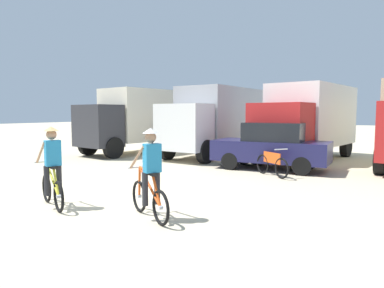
{
  "coord_description": "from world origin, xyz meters",
  "views": [
    {
      "loc": [
        5.6,
        -6.73,
        2.11
      ],
      "look_at": [
        0.15,
        3.28,
        1.1
      ],
      "focal_mm": 32.68,
      "sensor_mm": 36.0,
      "label": 1
    }
  ],
  "objects_px": {
    "sedan_parked": "(272,146)",
    "cyclist_orange_shirt": "(52,170)",
    "cyclist_cowboy_hat": "(150,177)",
    "box_truck_grey_hauler": "(217,118)",
    "box_truck_cream_rv": "(142,117)",
    "box_truck_white_box": "(308,118)",
    "bicycle_spare": "(272,164)"
  },
  "relations": [
    {
      "from": "box_truck_grey_hauler",
      "to": "sedan_parked",
      "type": "bearing_deg",
      "value": -40.01
    },
    {
      "from": "sedan_parked",
      "to": "cyclist_cowboy_hat",
      "type": "height_order",
      "value": "cyclist_cowboy_hat"
    },
    {
      "from": "box_truck_grey_hauler",
      "to": "sedan_parked",
      "type": "distance_m",
      "value": 4.82
    },
    {
      "from": "box_truck_grey_hauler",
      "to": "cyclist_orange_shirt",
      "type": "relative_size",
      "value": 3.82
    },
    {
      "from": "sedan_parked",
      "to": "bicycle_spare",
      "type": "xyz_separation_m",
      "value": [
        0.4,
        -1.37,
        -0.48
      ]
    },
    {
      "from": "box_truck_cream_rv",
      "to": "sedan_parked",
      "type": "relative_size",
      "value": 1.68
    },
    {
      "from": "box_truck_cream_rv",
      "to": "cyclist_orange_shirt",
      "type": "bearing_deg",
      "value": -63.65
    },
    {
      "from": "sedan_parked",
      "to": "bicycle_spare",
      "type": "distance_m",
      "value": 1.51
    },
    {
      "from": "box_truck_grey_hauler",
      "to": "cyclist_orange_shirt",
      "type": "distance_m",
      "value": 10.68
    },
    {
      "from": "box_truck_grey_hauler",
      "to": "box_truck_white_box",
      "type": "bearing_deg",
      "value": 5.89
    },
    {
      "from": "sedan_parked",
      "to": "cyclist_orange_shirt",
      "type": "relative_size",
      "value": 2.32
    },
    {
      "from": "bicycle_spare",
      "to": "box_truck_cream_rv",
      "type": "bearing_deg",
      "value": 154.94
    },
    {
      "from": "box_truck_grey_hauler",
      "to": "cyclist_cowboy_hat",
      "type": "xyz_separation_m",
      "value": [
        3.21,
        -10.26,
        -1.03
      ]
    },
    {
      "from": "cyclist_orange_shirt",
      "to": "cyclist_cowboy_hat",
      "type": "relative_size",
      "value": 1.0
    },
    {
      "from": "box_truck_white_box",
      "to": "cyclist_orange_shirt",
      "type": "bearing_deg",
      "value": -107.45
    },
    {
      "from": "cyclist_cowboy_hat",
      "to": "bicycle_spare",
      "type": "height_order",
      "value": "cyclist_cowboy_hat"
    },
    {
      "from": "sedan_parked",
      "to": "cyclist_cowboy_hat",
      "type": "bearing_deg",
      "value": -93.15
    },
    {
      "from": "box_truck_cream_rv",
      "to": "box_truck_grey_hauler",
      "type": "distance_m",
      "value": 4.2
    },
    {
      "from": "box_truck_cream_rv",
      "to": "cyclist_cowboy_hat",
      "type": "height_order",
      "value": "box_truck_cream_rv"
    },
    {
      "from": "box_truck_cream_rv",
      "to": "cyclist_orange_shirt",
      "type": "xyz_separation_m",
      "value": [
        4.96,
        -10.02,
        -1.03
      ]
    },
    {
      "from": "box_truck_cream_rv",
      "to": "sedan_parked",
      "type": "bearing_deg",
      "value": -17.52
    },
    {
      "from": "box_truck_cream_rv",
      "to": "box_truck_grey_hauler",
      "type": "xyz_separation_m",
      "value": [
        4.16,
        0.58,
        0.0
      ]
    },
    {
      "from": "box_truck_white_box",
      "to": "sedan_parked",
      "type": "relative_size",
      "value": 1.68
    },
    {
      "from": "box_truck_cream_rv",
      "to": "cyclist_cowboy_hat",
      "type": "distance_m",
      "value": 12.21
    },
    {
      "from": "cyclist_cowboy_hat",
      "to": "box_truck_white_box",
      "type": "bearing_deg",
      "value": 84.33
    },
    {
      "from": "cyclist_cowboy_hat",
      "to": "box_truck_grey_hauler",
      "type": "bearing_deg",
      "value": 107.4
    },
    {
      "from": "cyclist_orange_shirt",
      "to": "box_truck_white_box",
      "type": "bearing_deg",
      "value": 72.55
    },
    {
      "from": "box_truck_cream_rv",
      "to": "box_truck_white_box",
      "type": "xyz_separation_m",
      "value": [
        8.43,
        1.02,
        0.0
      ]
    },
    {
      "from": "box_truck_cream_rv",
      "to": "cyclist_cowboy_hat",
      "type": "relative_size",
      "value": 3.89
    },
    {
      "from": "box_truck_white_box",
      "to": "sedan_parked",
      "type": "xyz_separation_m",
      "value": [
        -0.66,
        -3.47,
        -0.99
      ]
    },
    {
      "from": "box_truck_cream_rv",
      "to": "cyclist_cowboy_hat",
      "type": "bearing_deg",
      "value": -52.7
    },
    {
      "from": "box_truck_grey_hauler",
      "to": "box_truck_cream_rv",
      "type": "bearing_deg",
      "value": -172.06
    }
  ]
}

